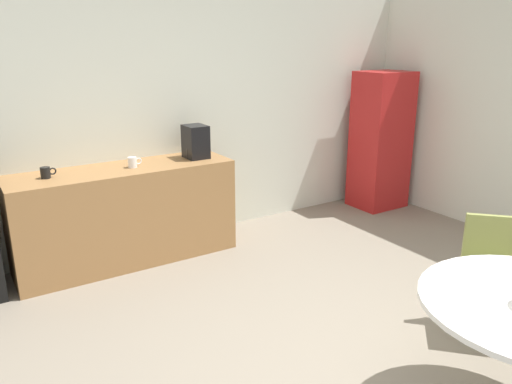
{
  "coord_description": "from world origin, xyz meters",
  "views": [
    {
      "loc": [
        -1.96,
        -1.7,
        2.02
      ],
      "look_at": [
        -0.09,
        1.24,
        0.95
      ],
      "focal_mm": 35.15,
      "sensor_mm": 36.0,
      "label": 1
    }
  ],
  "objects": [
    {
      "name": "wall_back",
      "position": [
        0.0,
        3.0,
        1.3
      ],
      "size": [
        6.0,
        0.1,
        2.6
      ],
      "primitive_type": "cube",
      "color": "silver",
      "rests_on": "ground_plane"
    },
    {
      "name": "counter_block",
      "position": [
        -0.63,
        2.65,
        0.45
      ],
      "size": [
        2.01,
        0.6,
        0.9
      ],
      "primitive_type": "cube",
      "color": "#9E7042",
      "rests_on": "ground_plane"
    },
    {
      "name": "locker_cabinet",
      "position": [
        2.55,
        2.55,
        0.83
      ],
      "size": [
        0.6,
        0.5,
        1.65
      ],
      "primitive_type": "cube",
      "color": "#B21E1E",
      "rests_on": "ground_plane"
    },
    {
      "name": "chair_olive",
      "position": [
        1.17,
        0.12,
        0.52
      ],
      "size": [
        0.59,
        0.59,
        0.83
      ],
      "color": "silver",
      "rests_on": "ground_plane"
    },
    {
      "name": "mug_white",
      "position": [
        -1.27,
        2.65,
        0.95
      ],
      "size": [
        0.13,
        0.08,
        0.09
      ],
      "color": "black",
      "rests_on": "counter_block"
    },
    {
      "name": "mug_green",
      "position": [
        0.06,
        2.64,
        0.95
      ],
      "size": [
        0.13,
        0.08,
        0.09
      ],
      "color": "black",
      "rests_on": "counter_block"
    },
    {
      "name": "mug_red",
      "position": [
        -0.53,
        2.61,
        0.95
      ],
      "size": [
        0.13,
        0.08,
        0.09
      ],
      "color": "white",
      "rests_on": "counter_block"
    },
    {
      "name": "coffee_maker",
      "position": [
        0.12,
        2.65,
        1.06
      ],
      "size": [
        0.2,
        0.24,
        0.32
      ],
      "primitive_type": "cube",
      "color": "black",
      "rests_on": "counter_block"
    }
  ]
}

